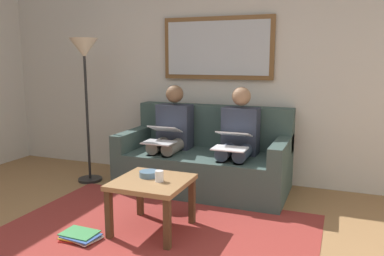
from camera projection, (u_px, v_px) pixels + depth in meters
name	position (u px, v px, depth m)	size (l,w,h in m)	color
wall_rear	(219.00, 70.00, 4.61)	(6.00, 0.12, 2.60)	beige
area_rug	(155.00, 233.00, 3.23)	(2.60, 1.80, 0.01)	maroon
couch	(206.00, 160.00, 4.34)	(1.82, 0.90, 0.90)	#384C47
framed_mirror	(217.00, 48.00, 4.48)	(1.31, 0.05, 0.71)	brown
coffee_table	(152.00, 188.00, 3.23)	(0.59, 0.59, 0.45)	olive
cup	(159.00, 176.00, 3.17)	(0.07, 0.07, 0.09)	silver
bowl	(149.00, 174.00, 3.30)	(0.16, 0.16, 0.05)	slate
person_left	(238.00, 138.00, 4.09)	(0.38, 0.58, 1.14)	#2D3342
laptop_white	(232.00, 140.00, 3.87)	(0.33, 0.38, 0.16)	white
person_right	(171.00, 133.00, 4.36)	(0.38, 0.58, 1.14)	#2D3342
laptop_silver	(162.00, 135.00, 4.15)	(0.33, 0.39, 0.17)	silver
magazine_stack	(81.00, 236.00, 3.12)	(0.35, 0.27, 0.05)	red
standing_lamp	(85.00, 64.00, 4.39)	(0.32, 0.32, 1.66)	black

